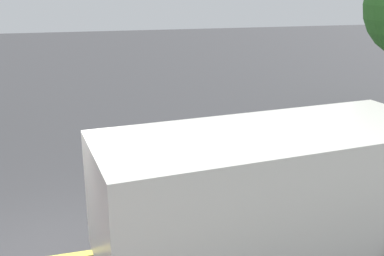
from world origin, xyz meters
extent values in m
cube|color=#E0D14C|center=(3.00, 0.00, 0.01)|extent=(28.00, 0.16, 0.01)
cube|color=silver|center=(3.44, -1.05, 1.29)|extent=(5.36, 2.46, 1.82)
cube|color=black|center=(1.37, -1.24, 1.69)|extent=(0.32, 1.85, 0.80)
cylinder|color=black|center=(1.59, -0.22, 0.38)|extent=(0.78, 0.33, 0.76)
cylinder|color=black|center=(5.11, 0.10, 0.38)|extent=(0.78, 0.33, 0.76)
camera|label=1|loc=(0.63, -6.63, 4.15)|focal=42.13mm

